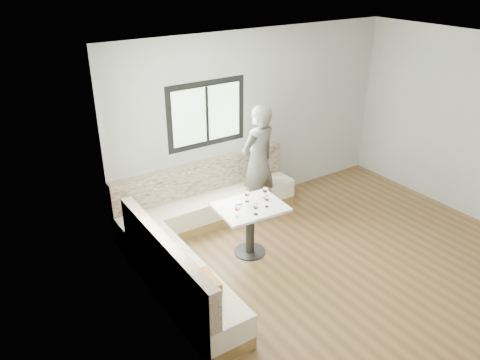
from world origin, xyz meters
name	(u,v)px	position (x,y,z in m)	size (l,w,h in m)	color
room	(368,174)	(-0.08, 0.08, 1.41)	(5.01, 5.01, 2.81)	brown
banquette	(197,231)	(-1.59, 1.63, 0.33)	(2.90, 2.80, 0.95)	olive
table	(250,218)	(-1.00, 1.20, 0.55)	(0.94, 0.76, 0.74)	black
person	(258,162)	(-0.27, 2.06, 0.90)	(0.65, 0.43, 1.79)	#51524A
olive_ramekin	(239,203)	(-1.11, 1.32, 0.76)	(0.09, 0.09, 0.03)	white
wine_glass_a	(237,208)	(-1.30, 1.07, 0.86)	(0.08, 0.08, 0.17)	white
wine_glass_b	(256,206)	(-1.07, 0.98, 0.86)	(0.08, 0.08, 0.17)	white
wine_glass_c	(267,199)	(-0.83, 1.06, 0.86)	(0.08, 0.08, 0.17)	white
wine_glass_d	(247,194)	(-0.97, 1.32, 0.86)	(0.08, 0.08, 0.17)	white
wine_glass_e	(265,190)	(-0.70, 1.28, 0.86)	(0.08, 0.08, 0.17)	white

